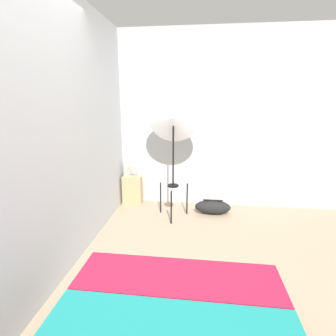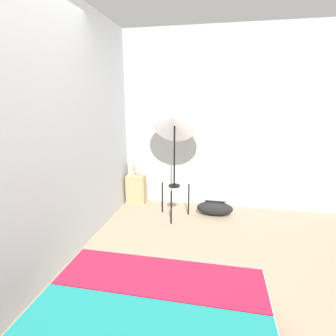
{
  "view_description": "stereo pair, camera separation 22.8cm",
  "coord_description": "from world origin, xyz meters",
  "px_view_note": "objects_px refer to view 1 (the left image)",
  "views": [
    {
      "loc": [
        0.0,
        -1.6,
        1.61
      ],
      "look_at": [
        -0.39,
        1.58,
        0.77
      ],
      "focal_mm": 28.0,
      "sensor_mm": 36.0,
      "label": 1
    },
    {
      "loc": [
        0.23,
        -1.57,
        1.61
      ],
      "look_at": [
        -0.39,
        1.58,
        0.77
      ],
      "focal_mm": 28.0,
      "sensor_mm": 36.0,
      "label": 2
    }
  ],
  "objects_px": {
    "photo_umbrella": "(173,117)",
    "paper_roll": "(128,182)",
    "tote_bag": "(132,190)",
    "duffel_bag": "(213,207)"
  },
  "relations": [
    {
      "from": "photo_umbrella",
      "to": "paper_roll",
      "type": "bearing_deg",
      "value": 150.41
    },
    {
      "from": "photo_umbrella",
      "to": "paper_roll",
      "type": "height_order",
      "value": "photo_umbrella"
    },
    {
      "from": "duffel_bag",
      "to": "paper_roll",
      "type": "bearing_deg",
      "value": 168.14
    },
    {
      "from": "photo_umbrella",
      "to": "duffel_bag",
      "type": "bearing_deg",
      "value": 15.71
    },
    {
      "from": "paper_roll",
      "to": "tote_bag",
      "type": "bearing_deg",
      "value": -29.0
    },
    {
      "from": "photo_umbrella",
      "to": "paper_roll",
      "type": "relative_size",
      "value": 2.65
    },
    {
      "from": "tote_bag",
      "to": "paper_roll",
      "type": "relative_size",
      "value": 0.91
    },
    {
      "from": "photo_umbrella",
      "to": "duffel_bag",
      "type": "height_order",
      "value": "photo_umbrella"
    },
    {
      "from": "tote_bag",
      "to": "paper_roll",
      "type": "bearing_deg",
      "value": 151.0
    },
    {
      "from": "tote_bag",
      "to": "duffel_bag",
      "type": "relative_size",
      "value": 1.19
    }
  ]
}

